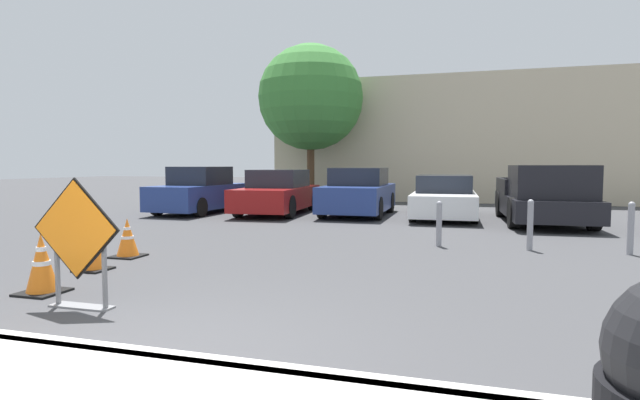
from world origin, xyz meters
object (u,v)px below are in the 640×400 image
parked_car_nearest (200,192)px  bollard_second (530,223)px  parked_car_second (278,193)px  parked_car_fourth (444,198)px  bollard_third (631,227)px  traffic_cone_second (93,246)px  traffic_cone_third (128,238)px  road_closed_sign (77,239)px  traffic_cone_nearest (42,264)px  bollard_nearest (439,222)px  pickup_truck (544,198)px  parked_car_third (358,193)px

parked_car_nearest → bollard_second: parked_car_nearest is taller
parked_car_second → parked_car_fourth: parked_car_second is taller
parked_car_nearest → bollard_third: bearing=158.3°
traffic_cone_second → bollard_second: size_ratio=0.81×
traffic_cone_third → parked_car_fourth: 9.85m
traffic_cone_second → parked_car_second: 9.29m
road_closed_sign → bollard_third: (7.08, 5.59, -0.28)m
traffic_cone_nearest → traffic_cone_second: bearing=105.4°
road_closed_sign → parked_car_fourth: (3.58, 11.28, -0.19)m
traffic_cone_nearest → parked_car_second: parked_car_second is taller
traffic_cone_third → parked_car_nearest: bearing=111.1°
traffic_cone_third → bollard_nearest: bollard_nearest is taller
bollard_nearest → traffic_cone_second: bearing=-142.5°
traffic_cone_second → bollard_nearest: (5.01, 3.84, 0.10)m
traffic_cone_nearest → parked_car_second: 10.64m
parked_car_nearest → traffic_cone_second: bearing=111.6°
traffic_cone_second → pickup_truck: size_ratio=0.15×
parked_car_fourth → traffic_cone_nearest: bearing=66.1°
parked_car_second → bollard_nearest: 7.75m
road_closed_sign → pickup_truck: 12.02m
traffic_cone_nearest → bollard_second: (6.33, 5.17, 0.14)m
parked_car_nearest → parked_car_second: size_ratio=0.86×
parked_car_third → parked_car_nearest: bearing=6.6°
parked_car_second → pickup_truck: size_ratio=0.92×
bollard_nearest → parked_car_second: bearing=135.5°
parked_car_nearest → bollard_second: (9.90, -4.99, -0.20)m
parked_car_third → pickup_truck: size_ratio=0.78×
bollard_second → bollard_third: size_ratio=1.01×
pickup_truck → parked_car_third: bearing=-12.4°
parked_car_nearest → parked_car_fourth: (8.09, 0.70, -0.10)m
road_closed_sign → bollard_second: (5.39, 5.59, -0.28)m
bollard_third → bollard_second: bearing=180.0°
parked_car_second → traffic_cone_second: bearing=89.7°
parked_car_second → bollard_third: bearing=145.2°
traffic_cone_second → bollard_third: bollard_third is taller
road_closed_sign → traffic_cone_nearest: road_closed_sign is taller
parked_car_second → parked_car_third: 2.71m
road_closed_sign → bollard_second: bearing=46.0°
road_closed_sign → parked_car_fourth: 11.84m
traffic_cone_second → bollard_nearest: bollard_nearest is taller
parked_car_nearest → bollard_third: (11.59, -4.99, -0.20)m
traffic_cone_second → parked_car_second: bearing=93.2°
pickup_truck → bollard_second: pickup_truck is taller
traffic_cone_second → parked_car_second: parked_car_second is taller
traffic_cone_third → parked_car_second: bearing=92.0°
traffic_cone_nearest → parked_car_third: (1.82, 10.80, 0.34)m
traffic_cone_nearest → parked_car_fourth: 11.77m
parked_car_fourth → bollard_second: bearing=106.4°
road_closed_sign → parked_car_third: parked_car_third is taller
bollard_third → parked_car_third: bearing=137.8°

